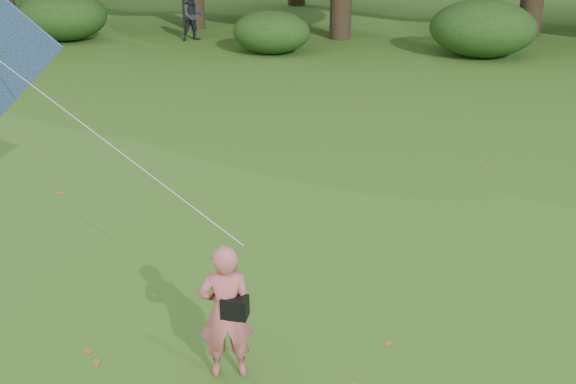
# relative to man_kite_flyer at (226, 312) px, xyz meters

# --- Properties ---
(ground) EXTENTS (100.00, 100.00, 0.00)m
(ground) POSITION_rel_man_kite_flyer_xyz_m (0.88, 0.14, -0.86)
(ground) COLOR #265114
(ground) RESTS_ON ground
(man_kite_flyer) EXTENTS (0.72, 0.58, 1.73)m
(man_kite_flyer) POSITION_rel_man_kite_flyer_xyz_m (0.00, 0.00, 0.00)
(man_kite_flyer) COLOR #DC6770
(man_kite_flyer) RESTS_ON ground
(bystander_left) EXTENTS (1.10, 1.07, 1.79)m
(bystander_left) POSITION_rel_man_kite_flyer_xyz_m (-6.39, 18.79, 0.03)
(bystander_left) COLOR #242A31
(bystander_left) RESTS_ON ground
(crossbody_bag) EXTENTS (0.43, 0.20, 0.70)m
(crossbody_bag) POSITION_rel_man_kite_flyer_xyz_m (0.12, -0.03, 0.11)
(crossbody_bag) COLOR black
(crossbody_bag) RESTS_ON ground
(shrub_band) EXTENTS (39.15, 3.22, 1.88)m
(shrub_band) POSITION_rel_man_kite_flyer_xyz_m (0.16, 17.74, -0.01)
(shrub_band) COLOR #264919
(shrub_band) RESTS_ON ground
(fallen_leaves) EXTENTS (10.60, 12.69, 0.01)m
(fallen_leaves) POSITION_rel_man_kite_flyer_xyz_m (-0.27, 3.06, -0.86)
(fallen_leaves) COLOR brown
(fallen_leaves) RESTS_ON ground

